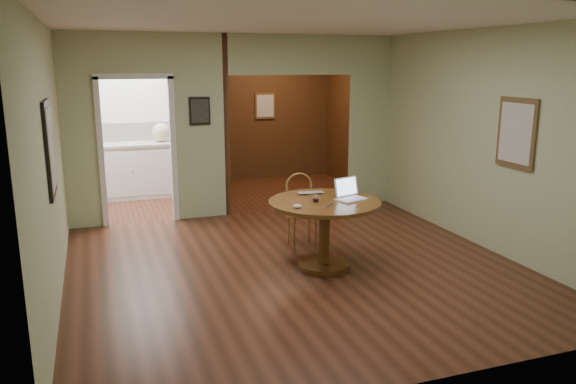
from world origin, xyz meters
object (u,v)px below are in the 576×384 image
object	(u,v)px
dining_table	(324,218)
closed_laptop	(311,194)
open_laptop	(349,193)
chair	(301,205)

from	to	relation	value
dining_table	closed_laptop	bearing A→B (deg)	96.58
dining_table	open_laptop	world-z (taller)	open_laptop
closed_laptop	open_laptop	bearing A→B (deg)	-37.31
chair	closed_laptop	size ratio (longest dim) A/B	2.96
chair	closed_laptop	distance (m)	0.64
dining_table	chair	xyz separation A→B (m)	(0.04, 0.88, -0.07)
dining_table	open_laptop	size ratio (longest dim) A/B	3.26
dining_table	closed_laptop	xyz separation A→B (m)	(-0.04, 0.31, 0.22)
closed_laptop	dining_table	bearing A→B (deg)	-77.23
open_laptop	closed_laptop	distance (m)	0.46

